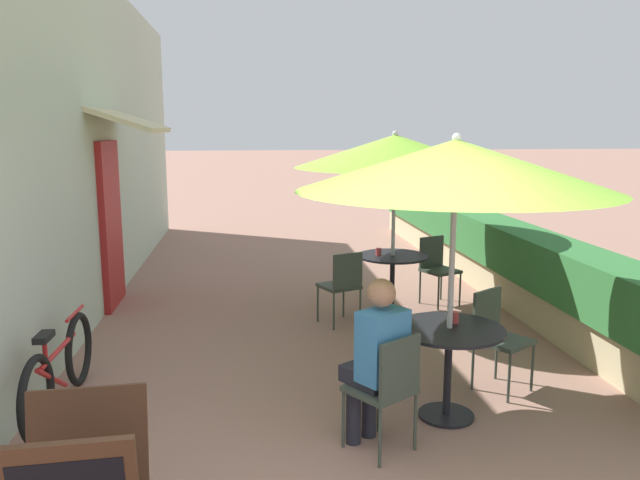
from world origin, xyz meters
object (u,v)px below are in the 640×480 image
at_px(bicycle_leaning, 60,370).
at_px(coffee_cup_near, 455,318).
at_px(cafe_chair_mid_right, 437,265).
at_px(patio_table_near, 449,349).
at_px(coffee_cup_mid, 379,252).
at_px(patio_umbrella_mid, 395,151).
at_px(cafe_chair_near_right, 388,384).
at_px(patio_umbrella_near, 456,166).
at_px(cafe_chair_mid_left, 343,282).
at_px(seated_patron_near_right, 377,356).
at_px(cafe_chair_near_left, 497,331).
at_px(patio_table_mid, 392,269).

bearing_deg(bicycle_leaning, coffee_cup_near, -5.11).
distance_m(coffee_cup_near, cafe_chair_mid_right, 3.16).
height_order(patio_table_near, coffee_cup_near, coffee_cup_near).
relative_size(coffee_cup_mid, bicycle_leaning, 0.05).
bearing_deg(coffee_cup_mid, patio_umbrella_mid, 0.33).
bearing_deg(cafe_chair_near_right, patio_umbrella_mid, 42.16).
xyz_separation_m(patio_umbrella_near, cafe_chair_mid_left, (-0.46, 2.40, -1.47)).
bearing_deg(bicycle_leaning, seated_patron_near_right, -18.51).
height_order(cafe_chair_near_right, cafe_chair_mid_left, same).
distance_m(patio_umbrella_near, cafe_chair_near_left, 1.66).
bearing_deg(patio_umbrella_near, seated_patron_near_right, -148.64).
bearing_deg(patio_umbrella_near, cafe_chair_near_left, 39.66).
bearing_deg(seated_patron_near_right, coffee_cup_near, 0.81).
distance_m(coffee_cup_mid, bicycle_leaning, 3.88).
distance_m(cafe_chair_near_right, cafe_chair_mid_left, 2.89).
height_order(cafe_chair_near_left, coffee_cup_near, cafe_chair_near_left).
relative_size(patio_table_near, bicycle_leaning, 0.51).
bearing_deg(patio_table_mid, cafe_chair_near_left, -80.40).
bearing_deg(seated_patron_near_right, cafe_chair_near_left, 1.53).
bearing_deg(patio_table_mid, bicycle_leaning, -145.14).
bearing_deg(cafe_chair_mid_left, cafe_chair_near_right, -116.28).
height_order(patio_table_mid, cafe_chair_mid_left, cafe_chair_mid_left).
height_order(cafe_chair_near_left, seated_patron_near_right, seated_patron_near_right).
height_order(cafe_chair_mid_right, coffee_cup_mid, cafe_chair_mid_right).
bearing_deg(cafe_chair_near_left, bicycle_leaning, -33.97).
relative_size(patio_umbrella_mid, cafe_chair_mid_right, 2.75).
bearing_deg(bicycle_leaning, patio_table_near, -7.28).
xyz_separation_m(cafe_chair_mid_right, bicycle_leaning, (-3.95, -2.66, -0.18)).
bearing_deg(cafe_chair_mid_right, seated_patron_near_right, 42.87).
bearing_deg(patio_table_mid, cafe_chair_mid_left, -150.65).
bearing_deg(patio_table_near, coffee_cup_mid, 89.31).
relative_size(patio_umbrella_near, cafe_chair_mid_right, 2.75).
bearing_deg(cafe_chair_near_left, patio_table_near, 5.67).
bearing_deg(patio_table_near, patio_umbrella_mid, 85.67).
bearing_deg(cafe_chair_near_left, seated_patron_near_right, 1.53).
xyz_separation_m(patio_table_mid, cafe_chair_mid_right, (0.67, 0.38, -0.04)).
relative_size(patio_umbrella_near, cafe_chair_near_left, 2.75).
xyz_separation_m(patio_umbrella_near, bicycle_leaning, (-3.07, 0.49, -1.65)).
relative_size(patio_table_mid, bicycle_leaning, 0.51).
bearing_deg(patio_table_mid, patio_table_near, -94.33).
relative_size(patio_table_mid, patio_umbrella_mid, 0.36).
bearing_deg(cafe_chair_near_left, patio_umbrella_near, 5.67).
bearing_deg(patio_umbrella_mid, cafe_chair_near_right, -103.85).
xyz_separation_m(patio_table_near, patio_umbrella_mid, (0.21, 2.78, 1.43)).
bearing_deg(patio_table_mid, cafe_chair_near_right, -103.85).
bearing_deg(cafe_chair_mid_right, coffee_cup_mid, 0.40).
xyz_separation_m(cafe_chair_near_left, cafe_chair_mid_right, (0.29, 2.66, 0.00)).
bearing_deg(patio_umbrella_mid, patio_table_mid, -75.96).
height_order(cafe_chair_near_right, seated_patron_near_right, seated_patron_near_right).
relative_size(cafe_chair_near_left, coffee_cup_near, 9.67).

